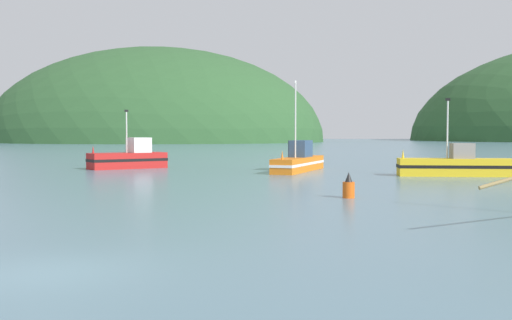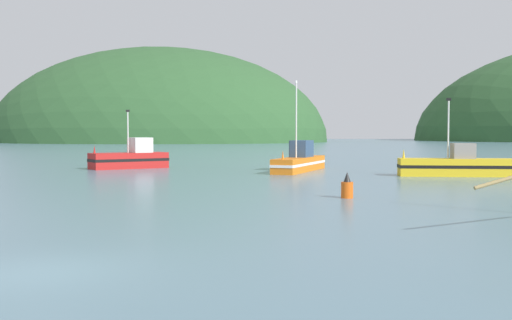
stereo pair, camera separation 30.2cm
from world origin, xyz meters
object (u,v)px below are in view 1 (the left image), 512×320
(fishing_boat_yellow, at_px, (456,165))
(fishing_boat_orange, at_px, (299,161))
(fishing_boat_red, at_px, (129,158))
(channel_buoy, at_px, (349,188))

(fishing_boat_yellow, height_order, fishing_boat_orange, fishing_boat_orange)
(fishing_boat_yellow, bearing_deg, fishing_boat_orange, -21.63)
(fishing_boat_red, bearing_deg, fishing_boat_yellow, 126.10)
(fishing_boat_red, height_order, fishing_boat_orange, fishing_boat_orange)
(channel_buoy, bearing_deg, fishing_boat_orange, 93.70)
(fishing_boat_yellow, relative_size, fishing_boat_orange, 0.85)
(fishing_boat_yellow, xyz_separation_m, channel_buoy, (-10.13, -15.33, -0.28))
(fishing_boat_yellow, height_order, channel_buoy, fishing_boat_yellow)
(fishing_boat_orange, xyz_separation_m, channel_buoy, (1.35, -20.95, -0.31))
(fishing_boat_red, relative_size, channel_buoy, 5.40)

